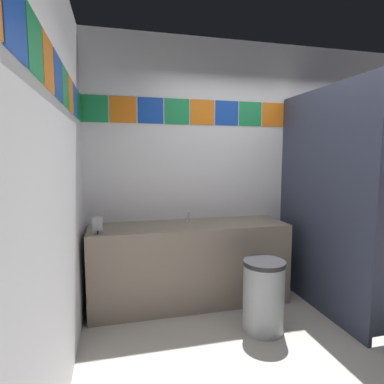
{
  "coord_description": "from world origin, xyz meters",
  "views": [
    {
      "loc": [
        -1.69,
        -2.02,
        1.57
      ],
      "look_at": [
        -0.99,
        0.86,
        1.23
      ],
      "focal_mm": 29.46,
      "sensor_mm": 36.0,
      "label": 1
    }
  ],
  "objects": [
    {
      "name": "faucet_center",
      "position": [
        -0.94,
        1.25,
        0.91
      ],
      "size": [
        0.04,
        0.1,
        0.14
      ],
      "color": "silver",
      "rests_on": "vanity_counter"
    },
    {
      "name": "ground_plane",
      "position": [
        0.0,
        0.0,
        0.0
      ],
      "size": [
        8.93,
        8.93,
        0.0
      ],
      "primitive_type": "plane",
      "color": "#B2ADA3"
    },
    {
      "name": "toilet",
      "position": [
        0.9,
        0.99,
        0.3
      ],
      "size": [
        0.39,
        0.49,
        0.74
      ],
      "color": "white",
      "rests_on": "ground_plane"
    },
    {
      "name": "soap_dispenser",
      "position": [
        -1.87,
        0.98,
        0.93
      ],
      "size": [
        0.09,
        0.09,
        0.16
      ],
      "color": "gray",
      "rests_on": "vanity_counter"
    },
    {
      "name": "vanity_counter",
      "position": [
        -0.94,
        1.16,
        0.43
      ],
      "size": [
        2.07,
        0.6,
        0.85
      ],
      "color": "gray",
      "rests_on": "ground_plane"
    },
    {
      "name": "wall_back",
      "position": [
        -0.0,
        1.5,
        1.44
      ],
      "size": [
        4.06,
        0.09,
        2.88
      ],
      "color": "silver",
      "rests_on": "ground_plane"
    },
    {
      "name": "wall_side",
      "position": [
        -2.07,
        -0.0,
        1.44
      ],
      "size": [
        0.09,
        2.92,
        2.88
      ],
      "color": "silver",
      "rests_on": "ground_plane"
    },
    {
      "name": "trash_bin",
      "position": [
        -0.43,
        0.45,
        0.33
      ],
      "size": [
        0.37,
        0.37,
        0.65
      ],
      "color": "#999EA3",
      "rests_on": "ground_plane"
    },
    {
      "name": "stall_divider",
      "position": [
        0.47,
        0.47,
        1.12
      ],
      "size": [
        0.92,
        1.47,
        2.24
      ],
      "color": "#33384C",
      "rests_on": "ground_plane"
    }
  ]
}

